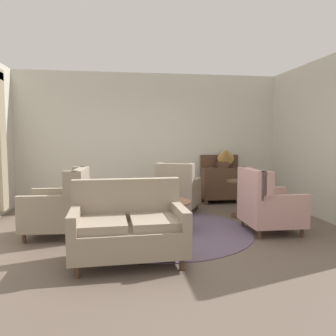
# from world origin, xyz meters

# --- Properties ---
(ground) EXTENTS (8.44, 8.44, 0.00)m
(ground) POSITION_xyz_m (0.00, 0.00, 0.00)
(ground) COLOR brown
(wall_back) EXTENTS (6.19, 0.08, 2.96)m
(wall_back) POSITION_xyz_m (0.00, 2.77, 1.48)
(wall_back) COLOR beige
(wall_back) RESTS_ON ground
(wall_right) EXTENTS (0.08, 3.87, 2.96)m
(wall_right) POSITION_xyz_m (3.01, 0.83, 1.48)
(wall_right) COLOR beige
(wall_right) RESTS_ON ground
(baseboard_back) EXTENTS (6.03, 0.03, 0.12)m
(baseboard_back) POSITION_xyz_m (0.00, 2.71, 0.06)
(baseboard_back) COLOR #4C3323
(baseboard_back) RESTS_ON ground
(area_rug) EXTENTS (2.83, 2.83, 0.01)m
(area_rug) POSITION_xyz_m (0.00, 0.30, 0.01)
(area_rug) COLOR #5B4C60
(area_rug) RESTS_ON ground
(coffee_table) EXTENTS (0.89, 0.89, 0.48)m
(coffee_table) POSITION_xyz_m (0.00, 0.39, 0.40)
(coffee_table) COLOR #4C3323
(coffee_table) RESTS_ON ground
(porcelain_vase) EXTENTS (0.15, 0.15, 0.31)m
(porcelain_vase) POSITION_xyz_m (0.02, 0.39, 0.61)
(porcelain_vase) COLOR #384C93
(porcelain_vase) RESTS_ON coffee_table
(settee) EXTENTS (1.39, 0.87, 0.98)m
(settee) POSITION_xyz_m (-0.61, -0.94, 0.41)
(settee) COLOR gray
(settee) RESTS_ON ground
(armchair_near_sideboard) EXTENTS (0.96, 0.87, 1.04)m
(armchair_near_sideboard) POSITION_xyz_m (-1.60, 0.29, 0.43)
(armchair_near_sideboard) COLOR gray
(armchair_near_sideboard) RESTS_ON ground
(armchair_beside_settee) EXTENTS (1.04, 1.12, 1.01)m
(armchair_beside_settee) POSITION_xyz_m (0.46, 1.60, 0.43)
(armchair_beside_settee) COLOR gray
(armchair_beside_settee) RESTS_ON ground
(armchair_far_left) EXTENTS (0.85, 0.86, 1.01)m
(armchair_far_left) POSITION_xyz_m (1.62, 0.04, 0.43)
(armchair_far_left) COLOR tan
(armchair_far_left) RESTS_ON ground
(side_table) EXTENTS (0.53, 0.53, 0.70)m
(side_table) POSITION_xyz_m (1.56, 1.06, 0.43)
(side_table) COLOR #4C3323
(side_table) RESTS_ON ground
(sideboard) EXTENTS (0.91, 0.43, 1.10)m
(sideboard) POSITION_xyz_m (1.62, 2.47, 0.48)
(sideboard) COLOR #4C3323
(sideboard) RESTS_ON ground
(gramophone) EXTENTS (0.51, 0.59, 0.57)m
(gramophone) POSITION_xyz_m (1.68, 2.38, 1.10)
(gramophone) COLOR #4C3323
(gramophone) RESTS_ON sideboard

